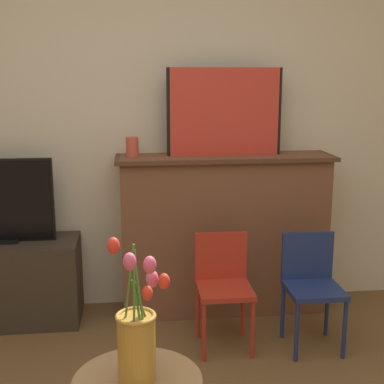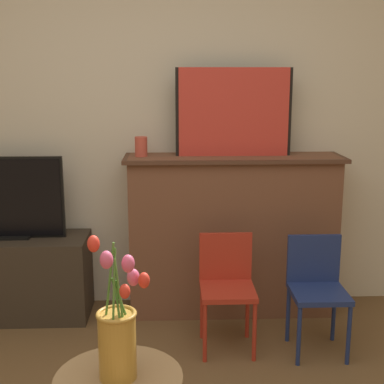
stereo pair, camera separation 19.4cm
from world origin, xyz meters
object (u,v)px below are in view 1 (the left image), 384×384
chair_red (223,281)px  chair_blue (311,281)px  vase_tulips (137,337)px  painting (225,112)px

chair_red → chair_blue: bearing=-6.3°
chair_blue → vase_tulips: (-1.02, -1.12, 0.29)m
painting → chair_red: (-0.08, -0.50, -0.94)m
painting → vase_tulips: painting is taller
chair_red → chair_blue: 0.51m
painting → chair_blue: bearing=-52.3°
vase_tulips → chair_red: bearing=66.8°
painting → vase_tulips: bearing=-109.3°
painting → vase_tulips: size_ratio=1.40×
painting → chair_red: size_ratio=1.11×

